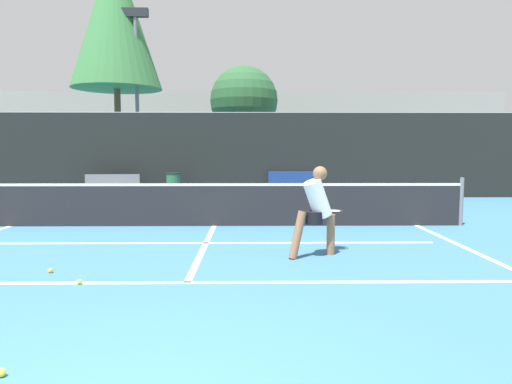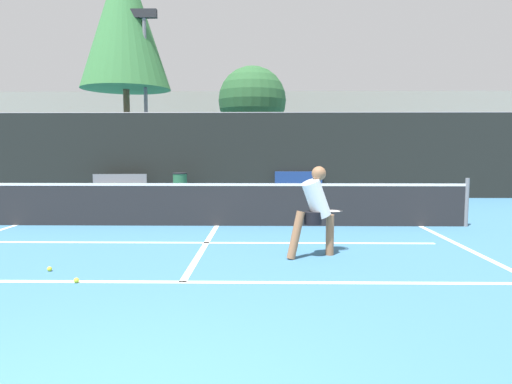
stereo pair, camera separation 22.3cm
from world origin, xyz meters
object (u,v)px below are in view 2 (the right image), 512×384
courtside_bench (119,186)px  trash_bin (180,186)px  player_practicing (316,208)px  parked_car (294,176)px

courtside_bench → trash_bin: 2.08m
player_practicing → trash_bin: (-3.63, 8.16, -0.32)m
courtside_bench → trash_bin: trash_bin is taller
parked_car → trash_bin: bearing=-145.5°
trash_bin → parked_car: size_ratio=0.20×
parked_car → player_practicing: bearing=-92.2°
courtside_bench → parked_car: bearing=18.9°
trash_bin → parked_car: bearing=34.5°
courtside_bench → parked_car: parked_car is taller
courtside_bench → trash_bin: (2.08, -0.06, -0.01)m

